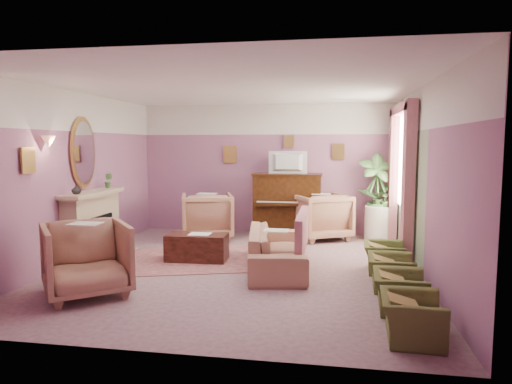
% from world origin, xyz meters
% --- Properties ---
extents(floor, '(5.50, 6.00, 0.01)m').
position_xyz_m(floor, '(0.00, 0.00, 0.00)').
color(floor, gray).
rests_on(floor, ground).
extents(ceiling, '(5.50, 6.00, 0.01)m').
position_xyz_m(ceiling, '(0.00, 0.00, 2.80)').
color(ceiling, white).
rests_on(ceiling, wall_back).
extents(wall_back, '(5.50, 0.02, 2.80)m').
position_xyz_m(wall_back, '(0.00, 3.00, 1.40)').
color(wall_back, '#7C517F').
rests_on(wall_back, floor).
extents(wall_front, '(5.50, 0.02, 2.80)m').
position_xyz_m(wall_front, '(0.00, -3.00, 1.40)').
color(wall_front, '#7C517F').
rests_on(wall_front, floor).
extents(wall_left, '(0.02, 6.00, 2.80)m').
position_xyz_m(wall_left, '(-2.75, 0.00, 1.40)').
color(wall_left, '#7C517F').
rests_on(wall_left, floor).
extents(wall_right, '(0.02, 6.00, 2.80)m').
position_xyz_m(wall_right, '(2.75, 0.00, 1.40)').
color(wall_right, '#7C517F').
rests_on(wall_right, floor).
extents(picture_rail_band, '(5.50, 0.01, 0.65)m').
position_xyz_m(picture_rail_band, '(0.00, 2.99, 2.47)').
color(picture_rail_band, silver).
rests_on(picture_rail_band, wall_back).
extents(stripe_panel, '(0.01, 3.00, 2.15)m').
position_xyz_m(stripe_panel, '(2.73, 1.30, 1.07)').
color(stripe_panel, '#92A680').
rests_on(stripe_panel, wall_right).
extents(fireplace_surround, '(0.30, 1.40, 1.10)m').
position_xyz_m(fireplace_surround, '(-2.59, 0.20, 0.55)').
color(fireplace_surround, tan).
rests_on(fireplace_surround, floor).
extents(fireplace_inset, '(0.18, 0.72, 0.68)m').
position_xyz_m(fireplace_inset, '(-2.49, 0.20, 0.40)').
color(fireplace_inset, black).
rests_on(fireplace_inset, floor).
extents(fire_ember, '(0.06, 0.54, 0.10)m').
position_xyz_m(fire_ember, '(-2.45, 0.20, 0.22)').
color(fire_ember, '#F43B01').
rests_on(fire_ember, floor).
extents(mantel_shelf, '(0.40, 1.55, 0.07)m').
position_xyz_m(mantel_shelf, '(-2.56, 0.20, 1.12)').
color(mantel_shelf, tan).
rests_on(mantel_shelf, fireplace_surround).
extents(hearth, '(0.55, 1.50, 0.02)m').
position_xyz_m(hearth, '(-2.39, 0.20, 0.01)').
color(hearth, tan).
rests_on(hearth, floor).
extents(mirror_frame, '(0.04, 0.72, 1.20)m').
position_xyz_m(mirror_frame, '(-2.70, 0.20, 1.80)').
color(mirror_frame, '#B08B43').
rests_on(mirror_frame, wall_left).
extents(mirror_glass, '(0.01, 0.60, 1.06)m').
position_xyz_m(mirror_glass, '(-2.67, 0.20, 1.80)').
color(mirror_glass, silver).
rests_on(mirror_glass, wall_left).
extents(sconce_shade, '(0.20, 0.20, 0.16)m').
position_xyz_m(sconce_shade, '(-2.62, -0.85, 1.98)').
color(sconce_shade, '#E99160').
rests_on(sconce_shade, wall_left).
extents(piano, '(1.40, 0.60, 1.30)m').
position_xyz_m(piano, '(0.50, 2.68, 0.65)').
color(piano, '#351C0B').
rests_on(piano, floor).
extents(piano_keyshelf, '(1.30, 0.12, 0.06)m').
position_xyz_m(piano_keyshelf, '(0.50, 2.33, 0.72)').
color(piano_keyshelf, '#351C0B').
rests_on(piano_keyshelf, piano).
extents(piano_keys, '(1.20, 0.08, 0.02)m').
position_xyz_m(piano_keys, '(0.50, 2.33, 0.76)').
color(piano_keys, silver).
rests_on(piano_keys, piano).
extents(piano_top, '(1.45, 0.65, 0.04)m').
position_xyz_m(piano_top, '(0.50, 2.68, 1.31)').
color(piano_top, '#351C0B').
rests_on(piano_top, piano).
extents(television, '(0.80, 0.12, 0.48)m').
position_xyz_m(television, '(0.50, 2.63, 1.60)').
color(television, black).
rests_on(television, piano).
extents(print_back_left, '(0.30, 0.03, 0.38)m').
position_xyz_m(print_back_left, '(-0.80, 2.96, 1.72)').
color(print_back_left, '#B08B43').
rests_on(print_back_left, wall_back).
extents(print_back_right, '(0.26, 0.03, 0.34)m').
position_xyz_m(print_back_right, '(1.55, 2.96, 1.78)').
color(print_back_right, '#B08B43').
rests_on(print_back_right, wall_back).
extents(print_back_mid, '(0.22, 0.03, 0.26)m').
position_xyz_m(print_back_mid, '(0.50, 2.96, 2.00)').
color(print_back_mid, '#B08B43').
rests_on(print_back_mid, wall_back).
extents(print_left_wall, '(0.03, 0.28, 0.36)m').
position_xyz_m(print_left_wall, '(-2.71, -1.20, 1.72)').
color(print_left_wall, '#B08B43').
rests_on(print_left_wall, wall_left).
extents(window_blind, '(0.03, 1.40, 1.80)m').
position_xyz_m(window_blind, '(2.70, 1.55, 1.70)').
color(window_blind, beige).
rests_on(window_blind, wall_right).
extents(curtain_left, '(0.16, 0.34, 2.60)m').
position_xyz_m(curtain_left, '(2.62, 0.63, 1.30)').
color(curtain_left, '#AD606D').
rests_on(curtain_left, floor).
extents(curtain_right, '(0.16, 0.34, 2.60)m').
position_xyz_m(curtain_right, '(2.62, 2.47, 1.30)').
color(curtain_right, '#AD606D').
rests_on(curtain_right, floor).
extents(pelmet, '(0.16, 2.20, 0.16)m').
position_xyz_m(pelmet, '(2.62, 1.55, 2.56)').
color(pelmet, '#AD606D').
rests_on(pelmet, wall_right).
extents(mantel_plant, '(0.16, 0.16, 0.28)m').
position_xyz_m(mantel_plant, '(-2.55, 0.75, 1.29)').
color(mantel_plant, '#4B8341').
rests_on(mantel_plant, mantel_shelf).
extents(mantel_vase, '(0.16, 0.16, 0.16)m').
position_xyz_m(mantel_vase, '(-2.55, -0.30, 1.23)').
color(mantel_vase, silver).
rests_on(mantel_vase, mantel_shelf).
extents(area_rug, '(2.92, 2.45, 0.01)m').
position_xyz_m(area_rug, '(-0.76, 0.39, 0.01)').
color(area_rug, '#965757').
rests_on(area_rug, floor).
extents(coffee_table, '(1.02, 0.54, 0.45)m').
position_xyz_m(coffee_table, '(-0.78, 0.33, 0.23)').
color(coffee_table, '#371710').
rests_on(coffee_table, floor).
extents(table_paper, '(0.35, 0.28, 0.01)m').
position_xyz_m(table_paper, '(-0.73, 0.33, 0.46)').
color(table_paper, white).
rests_on(table_paper, coffee_table).
extents(sofa, '(0.71, 2.12, 0.86)m').
position_xyz_m(sofa, '(0.58, 0.06, 0.43)').
color(sofa, tan).
rests_on(sofa, floor).
extents(sofa_throw, '(0.11, 1.61, 0.59)m').
position_xyz_m(sofa_throw, '(0.98, 0.06, 0.60)').
color(sofa_throw, '#AD606D').
rests_on(sofa_throw, sofa).
extents(floral_armchair_left, '(1.01, 1.01, 1.05)m').
position_xyz_m(floral_armchair_left, '(-1.09, 2.09, 0.52)').
color(floral_armchair_left, tan).
rests_on(floral_armchair_left, floor).
extents(floral_armchair_right, '(1.01, 1.01, 1.05)m').
position_xyz_m(floral_armchair_right, '(1.21, 2.43, 0.52)').
color(floral_armchair_right, tan).
rests_on(floral_armchair_right, floor).
extents(floral_armchair_front, '(1.01, 1.01, 1.05)m').
position_xyz_m(floral_armchair_front, '(-1.67, -1.59, 0.52)').
color(floral_armchair_front, tan).
rests_on(floral_armchair_front, floor).
extents(olive_chair_a, '(0.49, 0.69, 0.60)m').
position_xyz_m(olive_chair_a, '(2.22, -2.32, 0.30)').
color(olive_chair_a, '#57612B').
rests_on(olive_chair_a, floor).
extents(olive_chair_b, '(0.49, 0.69, 0.60)m').
position_xyz_m(olive_chair_b, '(2.22, -1.50, 0.30)').
color(olive_chair_b, '#57612B').
rests_on(olive_chair_b, floor).
extents(olive_chair_c, '(0.49, 0.69, 0.60)m').
position_xyz_m(olive_chair_c, '(2.22, -0.68, 0.30)').
color(olive_chair_c, '#57612B').
rests_on(olive_chair_c, floor).
extents(olive_chair_d, '(0.49, 0.69, 0.60)m').
position_xyz_m(olive_chair_d, '(2.22, 0.14, 0.30)').
color(olive_chair_d, '#57612B').
rests_on(olive_chair_d, floor).
extents(side_table, '(0.52, 0.52, 0.70)m').
position_xyz_m(side_table, '(2.35, 2.50, 0.35)').
color(side_table, white).
rests_on(side_table, floor).
extents(side_plant_big, '(0.30, 0.30, 0.34)m').
position_xyz_m(side_plant_big, '(2.35, 2.50, 0.87)').
color(side_plant_big, '#4B8341').
rests_on(side_plant_big, side_table).
extents(side_plant_small, '(0.16, 0.16, 0.28)m').
position_xyz_m(side_plant_small, '(2.47, 2.40, 0.84)').
color(side_plant_small, '#4B8341').
rests_on(side_plant_small, side_table).
extents(palm_pot, '(0.34, 0.34, 0.34)m').
position_xyz_m(palm_pot, '(2.32, 2.56, 0.17)').
color(palm_pot, brown).
rests_on(palm_pot, floor).
extents(palm_plant, '(0.76, 0.76, 1.44)m').
position_xyz_m(palm_plant, '(2.32, 2.56, 1.06)').
color(palm_plant, '#4B8341').
rests_on(palm_plant, palm_pot).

